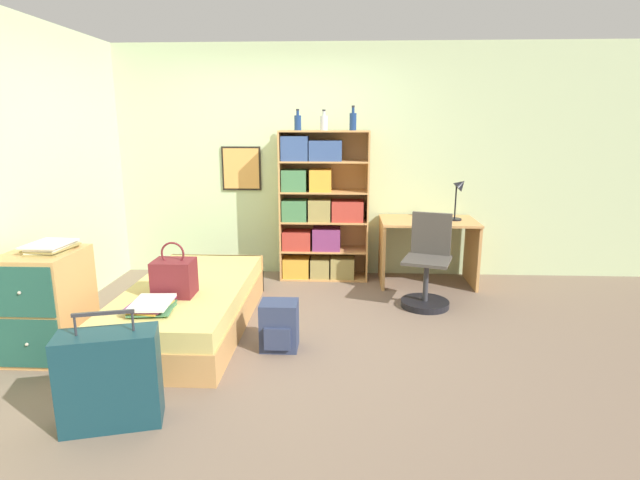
{
  "coord_description": "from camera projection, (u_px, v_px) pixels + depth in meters",
  "views": [
    {
      "loc": [
        0.72,
        -4.0,
        1.74
      ],
      "look_at": [
        0.52,
        0.2,
        0.75
      ],
      "focal_mm": 28.0,
      "sensor_mm": 36.0,
      "label": 1
    }
  ],
  "objects": [
    {
      "name": "ground_plane",
      "position": [
        259.0,
        329.0,
        4.32
      ],
      "size": [
        14.0,
        14.0,
        0.0
      ],
      "primitive_type": "plane",
      "color": "#756051"
    },
    {
      "name": "wall_back",
      "position": [
        281.0,
        162.0,
        5.71
      ],
      "size": [
        10.0,
        0.09,
        2.6
      ],
      "color": "beige",
      "rests_on": "ground_plane"
    },
    {
      "name": "wall_left",
      "position": [
        27.0,
        178.0,
        4.11
      ],
      "size": [
        0.06,
        10.0,
        2.6
      ],
      "color": "beige",
      "rests_on": "ground_plane"
    },
    {
      "name": "bed",
      "position": [
        190.0,
        306.0,
        4.32
      ],
      "size": [
        0.97,
        2.01,
        0.39
      ],
      "color": "tan",
      "rests_on": "ground_plane"
    },
    {
      "name": "handbag",
      "position": [
        174.0,
        277.0,
        3.97
      ],
      "size": [
        0.31,
        0.25,
        0.44
      ],
      "color": "maroon",
      "rests_on": "bed"
    },
    {
      "name": "book_stack_on_bed",
      "position": [
        151.0,
        306.0,
        3.66
      ],
      "size": [
        0.34,
        0.4,
        0.08
      ],
      "color": "#427A4C",
      "rests_on": "bed"
    },
    {
      "name": "suitcase",
      "position": [
        110.0,
        379.0,
        2.89
      ],
      "size": [
        0.6,
        0.38,
        0.71
      ],
      "color": "#143842",
      "rests_on": "ground_plane"
    },
    {
      "name": "dresser",
      "position": [
        47.0,
        304.0,
        3.76
      ],
      "size": [
        0.5,
        0.59,
        0.81
      ],
      "color": "tan",
      "rests_on": "ground_plane"
    },
    {
      "name": "magazine_pile_on_dresser",
      "position": [
        51.0,
        247.0,
        3.71
      ],
      "size": [
        0.31,
        0.38,
        0.06
      ],
      "color": "#99894C",
      "rests_on": "dresser"
    },
    {
      "name": "bookcase",
      "position": [
        318.0,
        210.0,
        5.59
      ],
      "size": [
        0.98,
        0.35,
        1.66
      ],
      "color": "tan",
      "rests_on": "ground_plane"
    },
    {
      "name": "bottle_green",
      "position": [
        298.0,
        122.0,
        5.36
      ],
      "size": [
        0.08,
        0.08,
        0.22
      ],
      "color": "navy",
      "rests_on": "bookcase"
    },
    {
      "name": "bottle_brown",
      "position": [
        324.0,
        122.0,
        5.35
      ],
      "size": [
        0.08,
        0.08,
        0.22
      ],
      "color": "#B7BCC1",
      "rests_on": "bookcase"
    },
    {
      "name": "bottle_clear",
      "position": [
        353.0,
        121.0,
        5.33
      ],
      "size": [
        0.08,
        0.08,
        0.26
      ],
      "color": "navy",
      "rests_on": "bookcase"
    },
    {
      "name": "desk",
      "position": [
        427.0,
        240.0,
        5.45
      ],
      "size": [
        1.02,
        0.66,
        0.72
      ],
      "color": "tan",
      "rests_on": "ground_plane"
    },
    {
      "name": "desk_lamp",
      "position": [
        460.0,
        191.0,
        5.33
      ],
      "size": [
        0.2,
        0.15,
        0.47
      ],
      "color": "black",
      "rests_on": "desk"
    },
    {
      "name": "desk_chair",
      "position": [
        427.0,
        277.0,
        4.83
      ],
      "size": [
        0.53,
        0.53,
        0.89
      ],
      "color": "black",
      "rests_on": "ground_plane"
    },
    {
      "name": "backpack",
      "position": [
        279.0,
        326.0,
        3.91
      ],
      "size": [
        0.29,
        0.27,
        0.38
      ],
      "color": "#2D3856",
      "rests_on": "ground_plane"
    }
  ]
}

